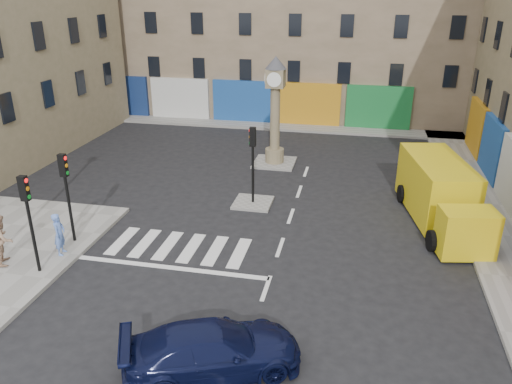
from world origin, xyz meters
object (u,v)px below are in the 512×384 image
(traffic_light_left_far, at_px, (66,184))
(pedestrian_tan, at_px, (2,239))
(navy_sedan, at_px, (213,349))
(yellow_van, at_px, (441,194))
(traffic_light_left_near, at_px, (28,209))
(clock_pillar, at_px, (275,104))
(pedestrian_blue, at_px, (59,234))
(traffic_light_island, at_px, (253,153))

(traffic_light_left_far, relative_size, pedestrian_tan, 1.89)
(navy_sedan, xyz_separation_m, pedestrian_tan, (-9.19, 3.71, 0.43))
(navy_sedan, height_order, yellow_van, yellow_van)
(traffic_light_left_near, xyz_separation_m, clock_pillar, (6.30, 13.80, 0.93))
(navy_sedan, xyz_separation_m, pedestrian_blue, (-7.50, 4.72, 0.30))
(traffic_light_left_far, xyz_separation_m, pedestrian_tan, (-1.57, -2.10, -1.49))
(traffic_light_left_far, distance_m, pedestrian_tan, 3.02)
(traffic_light_left_near, distance_m, clock_pillar, 15.19)
(navy_sedan, bearing_deg, clock_pillar, -19.50)
(traffic_light_left_near, bearing_deg, traffic_light_island, 51.07)
(traffic_light_island, relative_size, pedestrian_blue, 2.18)
(traffic_light_island, height_order, pedestrian_blue, traffic_light_island)
(pedestrian_tan, bearing_deg, clock_pillar, -59.87)
(traffic_light_island, distance_m, clock_pillar, 6.07)
(clock_pillar, xyz_separation_m, yellow_van, (8.49, -6.07, -2.25))
(yellow_van, xyz_separation_m, pedestrian_blue, (-14.67, -6.42, -0.30))
(traffic_light_left_near, bearing_deg, clock_pillar, 65.45)
(pedestrian_tan, bearing_deg, navy_sedan, -141.62)
(navy_sedan, bearing_deg, yellow_van, -56.65)
(clock_pillar, height_order, yellow_van, clock_pillar)
(traffic_light_left_near, distance_m, traffic_light_left_far, 2.40)
(navy_sedan, relative_size, pedestrian_blue, 2.85)
(traffic_light_island, xyz_separation_m, pedestrian_blue, (-6.18, -6.49, -1.59))
(pedestrian_blue, distance_m, pedestrian_tan, 1.97)
(pedestrian_blue, bearing_deg, clock_pillar, -36.37)
(traffic_light_left_far, distance_m, traffic_light_island, 8.30)
(traffic_light_island, bearing_deg, yellow_van, -0.53)
(yellow_van, relative_size, pedestrian_tan, 3.82)
(traffic_light_left_near, bearing_deg, pedestrian_tan, 169.28)
(clock_pillar, bearing_deg, pedestrian_blue, -116.31)
(traffic_light_left_far, xyz_separation_m, traffic_light_island, (6.30, 5.40, -0.03))
(traffic_light_left_near, bearing_deg, pedestrian_blue, 84.58)
(traffic_light_left_near, height_order, yellow_van, traffic_light_left_near)
(clock_pillar, distance_m, navy_sedan, 17.50)
(yellow_van, bearing_deg, clock_pillar, 133.68)
(traffic_light_island, xyz_separation_m, navy_sedan, (1.32, -11.22, -1.89))
(clock_pillar, bearing_deg, navy_sedan, -85.60)
(traffic_light_left_near, relative_size, clock_pillar, 0.61)
(traffic_light_island, xyz_separation_m, clock_pillar, (0.00, 6.00, 0.96))
(traffic_light_left_far, distance_m, yellow_van, 15.77)
(pedestrian_blue, bearing_deg, traffic_light_left_far, -3.60)
(clock_pillar, distance_m, yellow_van, 10.68)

